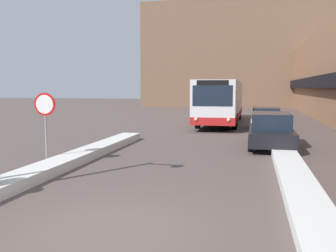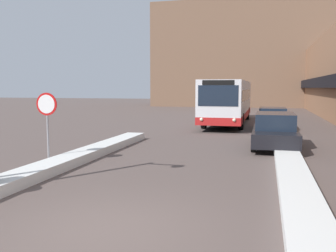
# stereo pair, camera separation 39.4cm
# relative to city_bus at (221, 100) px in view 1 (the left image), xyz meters

# --- Properties ---
(ground_plane) EXTENTS (160.00, 160.00, 0.00)m
(ground_plane) POSITION_rel_city_bus_xyz_m (-0.15, -21.29, -1.68)
(ground_plane) COLOR brown
(building_backdrop_far) EXTENTS (26.00, 8.00, 14.33)m
(building_backdrop_far) POSITION_rel_city_bus_xyz_m (-0.15, 26.90, 5.49)
(building_backdrop_far) COLOR brown
(building_backdrop_far) RESTS_ON ground_plane
(snow_bank_left) EXTENTS (0.90, 17.03, 0.31)m
(snow_bank_left) POSITION_rel_city_bus_xyz_m (-3.75, -17.99, -1.52)
(snow_bank_left) COLOR silver
(snow_bank_left) RESTS_ON ground_plane
(snow_bank_right) EXTENTS (0.90, 20.41, 0.27)m
(snow_bank_right) POSITION_rel_city_bus_xyz_m (3.45, -16.31, -1.54)
(snow_bank_right) COLOR silver
(snow_bank_right) RESTS_ON ground_plane
(city_bus) EXTENTS (2.63, 12.60, 3.07)m
(city_bus) POSITION_rel_city_bus_xyz_m (0.00, 0.00, 0.00)
(city_bus) COLOR silver
(city_bus) RESTS_ON ground_plane
(parked_car_front) EXTENTS (1.89, 4.87, 1.50)m
(parked_car_front) POSITION_rel_city_bus_xyz_m (3.05, -10.53, -0.93)
(parked_car_front) COLOR black
(parked_car_front) RESTS_ON ground_plane
(parked_car_middle) EXTENTS (1.84, 4.36, 1.38)m
(parked_car_middle) POSITION_rel_city_bus_xyz_m (3.05, -3.57, -0.97)
(parked_car_middle) COLOR #B7B7BC
(parked_car_middle) RESTS_ON ground_plane
(stop_sign) EXTENTS (0.76, 0.08, 2.43)m
(stop_sign) POSITION_rel_city_bus_xyz_m (-4.46, -16.37, 0.09)
(stop_sign) COLOR gray
(stop_sign) RESTS_ON ground_plane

